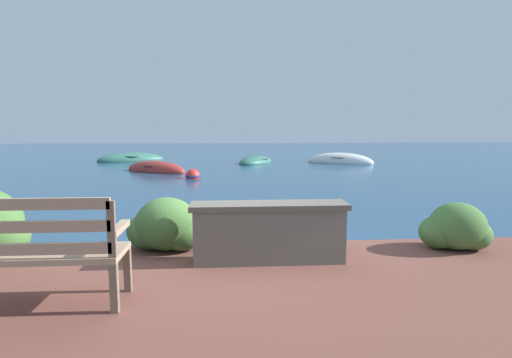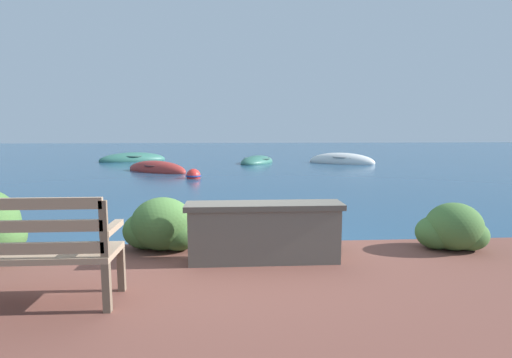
{
  "view_description": "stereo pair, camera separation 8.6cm",
  "coord_description": "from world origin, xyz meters",
  "px_view_note": "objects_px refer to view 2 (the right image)",
  "views": [
    {
      "loc": [
        -0.01,
        -4.95,
        1.67
      ],
      "look_at": [
        0.75,
        6.03,
        0.26
      ],
      "focal_mm": 28.0,
      "sensor_mm": 36.0,
      "label": 1
    },
    {
      "loc": [
        0.08,
        -4.95,
        1.67
      ],
      "look_at": [
        0.75,
        6.03,
        0.26
      ],
      "focal_mm": 28.0,
      "sensor_mm": 36.0,
      "label": 2
    }
  ],
  "objects_px": {
    "rowboat_far": "(257,162)",
    "mooring_buoy": "(193,176)",
    "rowboat_nearest": "(157,170)",
    "park_bench": "(38,249)",
    "rowboat_outer": "(133,160)",
    "rowboat_mid": "(341,162)"
  },
  "relations": [
    {
      "from": "rowboat_far",
      "to": "mooring_buoy",
      "type": "relative_size",
      "value": 5.45
    },
    {
      "from": "rowboat_nearest",
      "to": "park_bench",
      "type": "bearing_deg",
      "value": 132.31
    },
    {
      "from": "rowboat_nearest",
      "to": "rowboat_outer",
      "type": "height_order",
      "value": "rowboat_outer"
    },
    {
      "from": "park_bench",
      "to": "rowboat_far",
      "type": "xyz_separation_m",
      "value": [
        2.79,
        15.77,
        -0.65
      ]
    },
    {
      "from": "rowboat_nearest",
      "to": "rowboat_far",
      "type": "distance_m",
      "value": 5.42
    },
    {
      "from": "park_bench",
      "to": "rowboat_nearest",
      "type": "height_order",
      "value": "park_bench"
    },
    {
      "from": "mooring_buoy",
      "to": "park_bench",
      "type": "bearing_deg",
      "value": -91.69
    },
    {
      "from": "park_bench",
      "to": "rowboat_mid",
      "type": "height_order",
      "value": "park_bench"
    },
    {
      "from": "rowboat_outer",
      "to": "mooring_buoy",
      "type": "height_order",
      "value": "rowboat_outer"
    },
    {
      "from": "rowboat_nearest",
      "to": "rowboat_mid",
      "type": "xyz_separation_m",
      "value": [
        8.08,
        3.12,
        0.01
      ]
    },
    {
      "from": "rowboat_nearest",
      "to": "rowboat_outer",
      "type": "bearing_deg",
      "value": -30.97
    },
    {
      "from": "rowboat_nearest",
      "to": "mooring_buoy",
      "type": "relative_size",
      "value": 5.49
    },
    {
      "from": "rowboat_far",
      "to": "mooring_buoy",
      "type": "distance_m",
      "value": 6.21
    },
    {
      "from": "rowboat_nearest",
      "to": "mooring_buoy",
      "type": "xyz_separation_m",
      "value": [
        1.6,
        -2.14,
        0.02
      ]
    },
    {
      "from": "rowboat_nearest",
      "to": "rowboat_mid",
      "type": "height_order",
      "value": "rowboat_mid"
    },
    {
      "from": "rowboat_nearest",
      "to": "rowboat_outer",
      "type": "distance_m",
      "value": 5.47
    },
    {
      "from": "park_bench",
      "to": "rowboat_outer",
      "type": "relative_size",
      "value": 0.36
    },
    {
      "from": "park_bench",
      "to": "mooring_buoy",
      "type": "height_order",
      "value": "park_bench"
    },
    {
      "from": "rowboat_outer",
      "to": "mooring_buoy",
      "type": "bearing_deg",
      "value": 93.88
    },
    {
      "from": "rowboat_mid",
      "to": "mooring_buoy",
      "type": "distance_m",
      "value": 8.34
    },
    {
      "from": "rowboat_nearest",
      "to": "rowboat_mid",
      "type": "distance_m",
      "value": 8.66
    },
    {
      "from": "rowboat_far",
      "to": "rowboat_mid",
      "type": "bearing_deg",
      "value": -68.53
    }
  ]
}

